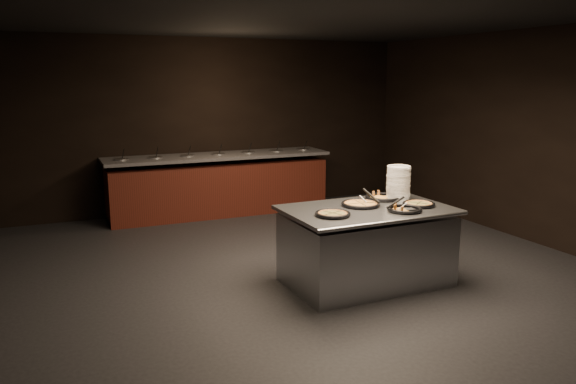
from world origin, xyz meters
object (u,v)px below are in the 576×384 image
object	(u,v)px
serving_counter	(366,247)
pan_cheese_whole	(361,204)
pan_veggie_whole	(333,214)
plate_stack	(398,183)

from	to	relation	value
serving_counter	pan_cheese_whole	distance (m)	0.48
pan_cheese_whole	pan_veggie_whole	bearing A→B (deg)	-150.53
pan_veggie_whole	pan_cheese_whole	xyz separation A→B (m)	(0.50, 0.28, 0.00)
serving_counter	pan_cheese_whole	size ratio (longest dim) A/B	4.22
serving_counter	pan_cheese_whole	bearing A→B (deg)	96.60
plate_stack	pan_cheese_whole	world-z (taller)	plate_stack
serving_counter	plate_stack	xyz separation A→B (m)	(0.57, 0.26, 0.63)
serving_counter	plate_stack	world-z (taller)	plate_stack
plate_stack	pan_cheese_whole	size ratio (longest dim) A/B	0.89
serving_counter	pan_cheese_whole	xyz separation A→B (m)	(-0.02, 0.11, 0.46)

